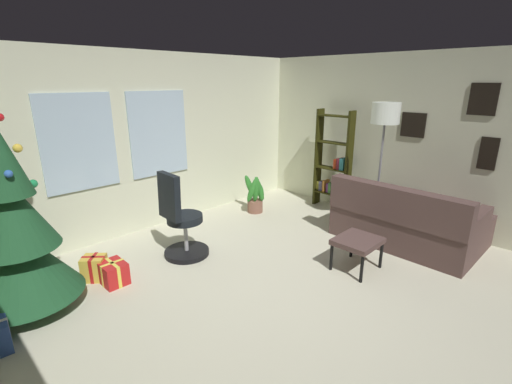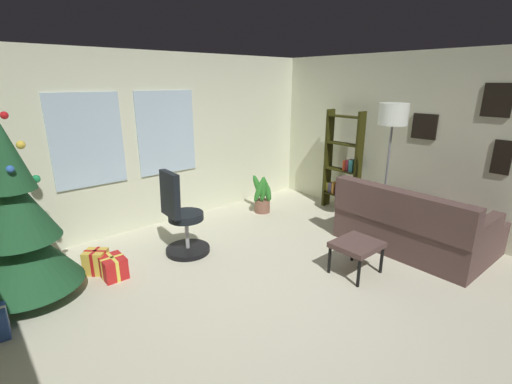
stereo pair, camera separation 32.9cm
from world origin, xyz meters
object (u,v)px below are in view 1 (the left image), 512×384
(holiday_tree, at_px, (17,237))
(floor_lamp, at_px, (385,122))
(office_chair, at_px, (181,224))
(couch, at_px, (414,222))
(gift_box_red, at_px, (113,273))
(bookshelf, at_px, (333,166))
(footstool, at_px, (358,243))
(gift_box_gold, at_px, (95,268))
(potted_plant, at_px, (255,196))

(holiday_tree, bearing_deg, floor_lamp, -19.78)
(office_chair, xyz_separation_m, floor_lamp, (2.41, -1.34, 1.15))
(couch, distance_m, floor_lamp, 1.40)
(couch, xyz_separation_m, gift_box_red, (-3.32, 1.90, -0.18))
(gift_box_red, xyz_separation_m, bookshelf, (3.76, -0.31, 0.62))
(couch, height_order, footstool, couch)
(couch, height_order, gift_box_gold, couch)
(holiday_tree, bearing_deg, gift_box_gold, 9.49)
(office_chair, bearing_deg, bookshelf, -6.02)
(footstool, height_order, holiday_tree, holiday_tree)
(footstool, bearing_deg, gift_box_gold, 139.15)
(floor_lamp, bearing_deg, couch, -87.75)
(footstool, xyz_separation_m, holiday_tree, (-2.91, 1.83, 0.43))
(potted_plant, bearing_deg, footstool, -103.36)
(footstool, relative_size, gift_box_red, 1.68)
(gift_box_red, xyz_separation_m, office_chair, (0.89, -0.00, 0.31))
(floor_lamp, bearing_deg, potted_plant, 109.63)
(footstool, bearing_deg, couch, -8.83)
(footstool, distance_m, office_chair, 2.12)
(gift_box_red, bearing_deg, bookshelf, -4.64)
(footstool, height_order, gift_box_gold, footstool)
(bookshelf, distance_m, floor_lamp, 1.42)
(gift_box_gold, height_order, bookshelf, bookshelf)
(office_chair, bearing_deg, holiday_tree, 175.91)
(gift_box_gold, distance_m, bookshelf, 3.96)
(couch, height_order, potted_plant, couch)
(gift_box_red, relative_size, bookshelf, 0.18)
(bookshelf, height_order, floor_lamp, floor_lamp)
(gift_box_red, distance_m, office_chair, 0.94)
(couch, xyz_separation_m, gift_box_gold, (-3.43, 2.13, -0.16))
(gift_box_red, bearing_deg, couch, -29.79)
(office_chair, distance_m, bookshelf, 2.91)
(gift_box_gold, distance_m, potted_plant, 2.78)
(holiday_tree, distance_m, gift_box_red, 1.01)
(gift_box_red, bearing_deg, floor_lamp, -22.21)
(couch, distance_m, bookshelf, 1.71)
(footstool, relative_size, gift_box_gold, 1.64)
(gift_box_gold, xyz_separation_m, office_chair, (1.00, -0.23, 0.30))
(couch, relative_size, bookshelf, 1.07)
(potted_plant, bearing_deg, gift_box_gold, -175.19)
(gift_box_red, distance_m, potted_plant, 2.70)
(office_chair, bearing_deg, floor_lamp, -29.16)
(footstool, xyz_separation_m, gift_box_gold, (-2.25, 1.94, -0.20))
(holiday_tree, relative_size, potted_plant, 3.42)
(footstool, relative_size, bookshelf, 0.31)
(bookshelf, relative_size, floor_lamp, 0.90)
(footstool, height_order, office_chair, office_chair)
(gift_box_red, relative_size, gift_box_gold, 0.98)
(office_chair, height_order, potted_plant, office_chair)
(couch, bearing_deg, office_chair, 142.02)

